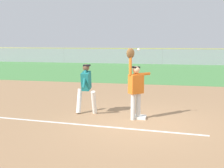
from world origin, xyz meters
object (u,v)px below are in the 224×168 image
parked_car_white (134,56)px  parked_car_tan (223,57)px  baseball (138,49)px  parked_car_silver (178,57)px  first_base (140,117)px  fielder (135,85)px  runner (86,85)px

parked_car_white → parked_car_tan: (10.66, 0.68, 0.00)m
baseball → parked_car_silver: (1.94, 25.91, -1.56)m
parked_car_silver → first_base: bearing=-99.1°
parked_car_silver → baseball: bearing=-99.2°
parked_car_white → fielder: bearing=-76.6°
fielder → parked_car_white: (-3.42, 25.83, -0.45)m
first_base → runner: 2.12m
first_base → parked_car_white: bearing=97.9°
runner → baseball: baseball is taller
runner → parked_car_silver: 25.76m
runner → parked_car_tan: bearing=67.6°
fielder → parked_car_silver: fielder is taller
first_base → parked_car_tan: parked_car_tan is taller
runner → parked_car_white: size_ratio=0.38×
baseball → parked_car_white: 26.18m
fielder → baseball: (0.09, -0.07, 1.11)m
fielder → parked_car_white: size_ratio=0.50×
first_base → parked_car_white: parked_car_white is taller
parked_car_white → parked_car_tan: bearing=9.5°
runner → parked_car_white: runner is taller
baseball → parked_car_silver: baseball is taller
parked_car_white → parked_car_silver: bearing=5.9°
baseball → parked_car_tan: 27.57m
runner → parked_car_silver: (3.75, 25.48, -0.32)m
fielder → baseball: fielder is taller
runner → parked_car_white: 25.53m
parked_car_white → parked_car_silver: size_ratio=1.01×
runner → parked_car_white: (-1.69, 25.47, -0.32)m
parked_car_silver → parked_car_tan: bearing=2.4°
baseball → parked_car_tan: (7.16, 26.58, -1.56)m
runner → first_base: bearing=-9.6°
first_base → runner: runner is taller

